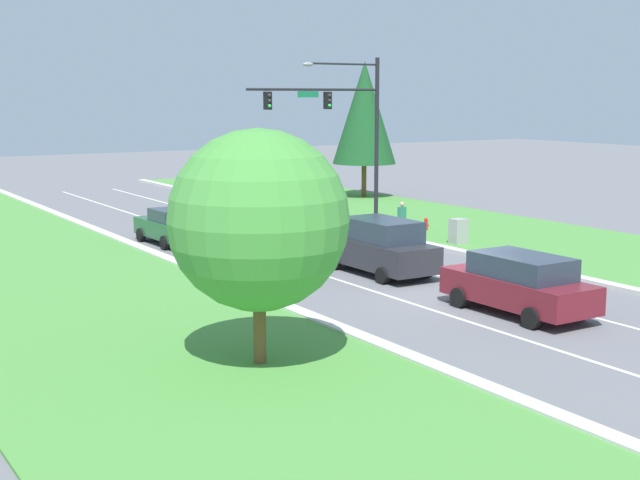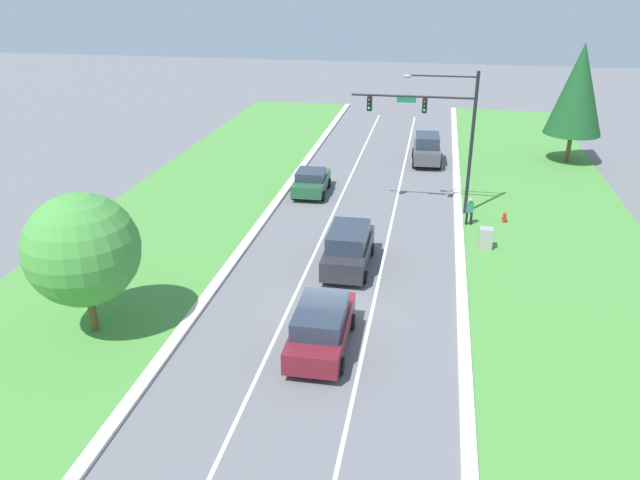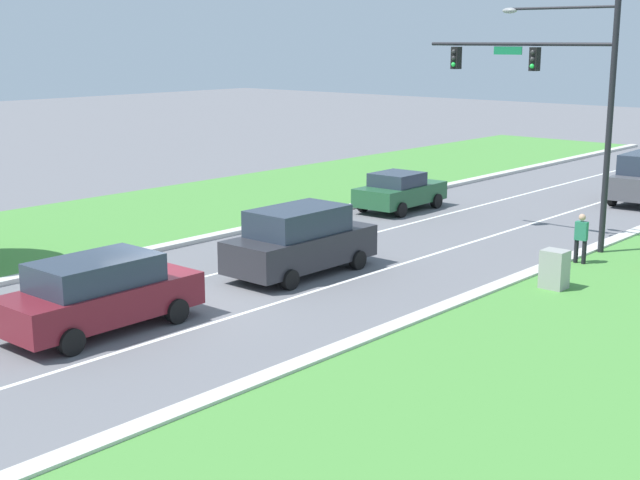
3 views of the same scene
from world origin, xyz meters
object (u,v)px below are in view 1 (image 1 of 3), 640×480
object	(u,v)px
oak_near_left_tree	(258,220)
traffic_signal_mast	(343,119)
charcoal_suv	(380,246)
utility_cabinet	(458,232)
conifer_near_right_tree	(364,113)
fire_hydrant	(426,225)
graphite_suv	(233,193)
forest_sedan	(173,226)
pedestrian	(402,218)
burgundy_suv	(519,283)

from	to	relation	value
oak_near_left_tree	traffic_signal_mast	bearing A→B (deg)	51.14
traffic_signal_mast	charcoal_suv	bearing A→B (deg)	-114.70
utility_cabinet	oak_near_left_tree	bearing A→B (deg)	-144.94
charcoal_suv	conifer_near_right_tree	xyz separation A→B (m)	(13.83, 21.13, 4.50)
fire_hydrant	conifer_near_right_tree	xyz separation A→B (m)	(5.73, 13.73, 5.21)
traffic_signal_mast	graphite_suv	world-z (taller)	traffic_signal_mast
graphite_suv	oak_near_left_tree	size ratio (longest dim) A/B	0.80
forest_sedan	oak_near_left_tree	size ratio (longest dim) A/B	0.74
utility_cabinet	graphite_suv	bearing A→B (deg)	102.82
oak_near_left_tree	graphite_suv	bearing A→B (deg)	64.97
pedestrian	utility_cabinet	bearing A→B (deg)	96.47
utility_cabinet	burgundy_suv	bearing A→B (deg)	-122.23
conifer_near_right_tree	forest_sedan	bearing A→B (deg)	-149.31
charcoal_suv	conifer_near_right_tree	distance (m)	25.66
oak_near_left_tree	charcoal_suv	bearing A→B (deg)	40.20
charcoal_suv	burgundy_suv	bearing A→B (deg)	-90.20
conifer_near_right_tree	graphite_suv	bearing A→B (deg)	-168.56
conifer_near_right_tree	oak_near_left_tree	bearing A→B (deg)	-128.58
graphite_suv	utility_cabinet	xyz separation A→B (m)	(3.54, -15.56, -0.54)
graphite_suv	burgundy_suv	xyz separation A→B (m)	(-3.24, -26.32, -0.17)
charcoal_suv	forest_sedan	distance (m)	11.29
forest_sedan	utility_cabinet	size ratio (longest dim) A/B	3.66
graphite_suv	fire_hydrant	bearing A→B (deg)	-70.34
utility_cabinet	oak_near_left_tree	world-z (taller)	oak_near_left_tree
utility_cabinet	pedestrian	world-z (taller)	pedestrian
fire_hydrant	oak_near_left_tree	distance (m)	23.38
traffic_signal_mast	oak_near_left_tree	xyz separation A→B (m)	(-13.24, -16.43, -1.90)
traffic_signal_mast	oak_near_left_tree	world-z (taller)	traffic_signal_mast
charcoal_suv	forest_sedan	world-z (taller)	charcoal_suv
traffic_signal_mast	charcoal_suv	size ratio (longest dim) A/B	1.66
graphite_suv	forest_sedan	xyz separation A→B (m)	(-7.23, -8.43, -0.32)
graphite_suv	burgundy_suv	world-z (taller)	graphite_suv
traffic_signal_mast	pedestrian	size ratio (longest dim) A/B	5.00
graphite_suv	pedestrian	bearing A→B (deg)	-80.28
conifer_near_right_tree	pedestrian	bearing A→B (deg)	-118.30
graphite_suv	conifer_near_right_tree	distance (m)	11.67
conifer_near_right_tree	oak_near_left_tree	distance (m)	37.13
graphite_suv	oak_near_left_tree	distance (m)	29.74
oak_near_left_tree	utility_cabinet	bearing A→B (deg)	35.06
forest_sedan	oak_near_left_tree	bearing A→B (deg)	-107.85
fire_hydrant	oak_near_left_tree	size ratio (longest dim) A/B	0.12
traffic_signal_mast	charcoal_suv	xyz separation A→B (m)	(-3.94, -8.57, -4.52)
burgundy_suv	utility_cabinet	distance (m)	12.73
oak_near_left_tree	pedestrian	bearing A→B (deg)	43.44
traffic_signal_mast	pedestrian	xyz separation A→B (m)	(2.10, -1.91, -4.63)
burgundy_suv	fire_hydrant	world-z (taller)	burgundy_suv
forest_sedan	fire_hydrant	size ratio (longest dim) A/B	6.28
pedestrian	fire_hydrant	distance (m)	2.26
forest_sedan	burgundy_suv	xyz separation A→B (m)	(3.98, -17.89, 0.14)
graphite_suv	pedestrian	xyz separation A→B (m)	(2.80, -12.32, -0.20)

